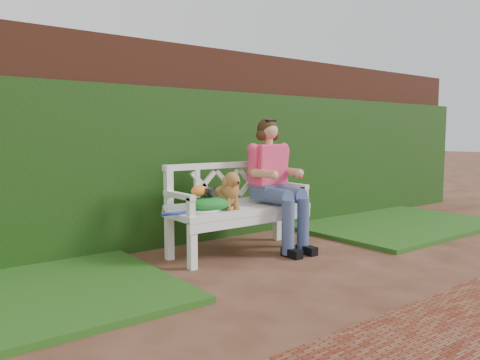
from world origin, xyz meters
TOP-DOWN VIEW (x-y plane):
  - ground at (0.00, 0.00)m, footprint 60.00×60.00m
  - brick_wall at (0.00, 1.90)m, footprint 10.00×0.30m
  - ivy_hedge at (0.00, 1.68)m, footprint 10.00×0.18m
  - grass_right at (2.40, 0.90)m, footprint 2.60×2.00m
  - garden_bench at (-0.09, 0.94)m, footprint 1.58×0.61m
  - seated_woman at (0.31, 0.92)m, footprint 0.67×0.83m
  - dog at (-0.28, 0.90)m, footprint 0.27×0.35m
  - tennis_racket at (-0.59, 0.89)m, footprint 0.67×0.32m
  - green_bag at (-0.49, 0.90)m, footprint 0.45×0.36m
  - camera_item at (-0.50, 0.90)m, footprint 0.13×0.11m
  - baseball_glove at (-0.59, 0.92)m, footprint 0.19×0.16m

SIDE VIEW (x-z plane):
  - ground at x=0.00m, z-range 0.00..0.00m
  - grass_right at x=2.40m, z-range 0.00..0.05m
  - garden_bench at x=-0.09m, z-range 0.00..0.48m
  - tennis_racket at x=-0.59m, z-range 0.48..0.51m
  - green_bag at x=-0.49m, z-range 0.48..0.62m
  - camera_item at x=-0.50m, z-range 0.62..0.70m
  - dog at x=-0.28m, z-range 0.48..0.85m
  - seated_woman at x=0.31m, z-range 0.00..1.35m
  - baseball_glove at x=-0.59m, z-range 0.62..0.73m
  - ivy_hedge at x=0.00m, z-range 0.00..1.70m
  - brick_wall at x=0.00m, z-range 0.00..2.20m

